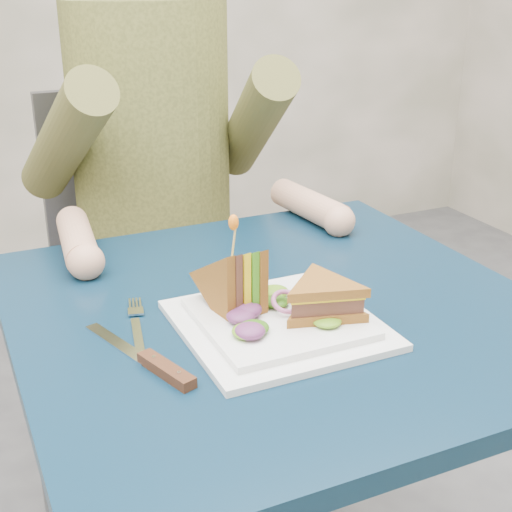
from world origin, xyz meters
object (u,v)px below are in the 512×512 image
sandwich_upright (234,286)px  sandwich_flat (323,298)px  chair (147,257)px  table (277,352)px  diner (152,109)px  fork (137,329)px  knife (156,365)px  plate (278,322)px

sandwich_upright → sandwich_flat: bearing=-35.0°
sandwich_flat → chair: bearing=91.7°
table → sandwich_flat: sandwich_flat is taller
table → sandwich_upright: bearing=-164.9°
table → diner: (-0.00, 0.59, 0.26)m
sandwich_upright → fork: size_ratio=0.77×
sandwich_upright → knife: sandwich_upright is taller
diner → fork: size_ratio=4.19×
plate → fork: bearing=157.4°
sandwich_flat → plate: bearing=155.6°
diner → sandwich_flat: 0.70m
table → fork: fork is taller
table → sandwich_flat: size_ratio=4.71×
fork → knife: (-0.01, -0.11, 0.00)m
diner → table: bearing=-90.0°
chair → table: bearing=-90.0°
sandwich_upright → fork: sandwich_upright is taller
chair → sandwich_flat: size_ratio=5.84×
knife → sandwich_flat: bearing=1.9°
diner → sandwich_upright: bearing=-97.2°
diner → sandwich_flat: (0.02, -0.68, -0.14)m
sandwich_flat → sandwich_upright: sandwich_upright is taller
plate → knife: bearing=-169.8°
plate → sandwich_flat: 0.07m
diner → fork: bearing=-109.7°
knife → table: bearing=24.7°
table → chair: 0.71m
knife → chair: bearing=75.0°
table → knife: bearing=-155.3°
fork → knife: bearing=-93.1°
table → sandwich_upright: (-0.08, -0.02, 0.13)m
fork → plate: bearing=-22.6°
sandwich_flat → knife: sandwich_flat is taller
chair → plate: bearing=-92.4°
plate → fork: (-0.18, 0.07, -0.01)m
plate → fork: size_ratio=1.46×
chair → diner: (-0.00, -0.11, 0.37)m
sandwich_flat → fork: 0.26m
diner → sandwich_flat: size_ratio=4.68×
plate → fork: plate is taller
fork → chair: bearing=73.3°
chair → sandwich_flat: chair is taller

